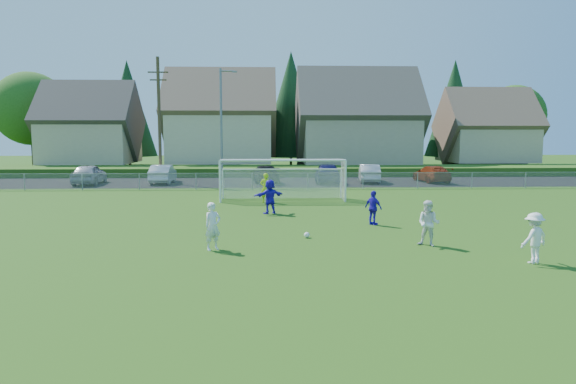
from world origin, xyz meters
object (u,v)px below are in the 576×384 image
(car_b, at_px, (163,174))
(car_d, at_px, (265,174))
(car_g, at_px, (432,174))
(player_white_c, at_px, (534,238))
(car_a, at_px, (89,174))
(car_e, at_px, (327,173))
(soccer_goal, at_px, (283,173))
(player_blue_a, at_px, (373,208))
(player_blue_b, at_px, (270,196))
(car_f, at_px, (369,173))
(player_white_a, at_px, (213,226))
(goalkeeper, at_px, (266,188))
(soccer_ball, at_px, (307,235))
(player_white_b, at_px, (429,223))

(car_b, xyz_separation_m, car_d, (8.25, 0.23, -0.04))
(car_g, bearing_deg, player_white_c, 73.95)
(car_a, height_order, car_e, car_e)
(car_e, distance_m, soccer_goal, 11.36)
(car_a, relative_size, car_b, 1.04)
(player_blue_a, xyz_separation_m, player_blue_b, (-4.51, 3.40, 0.11))
(player_white_c, bearing_deg, player_blue_a, -87.54)
(car_f, bearing_deg, player_white_a, 74.66)
(player_white_a, distance_m, car_e, 24.81)
(player_white_a, height_order, car_b, player_white_a)
(goalkeeper, xyz_separation_m, car_e, (4.98, 11.72, -0.04))
(player_white_c, relative_size, car_d, 0.33)
(car_a, relative_size, car_g, 1.01)
(car_a, relative_size, car_e, 0.98)
(player_white_a, bearing_deg, soccer_ball, -6.95)
(car_e, bearing_deg, car_f, -170.82)
(car_d, bearing_deg, car_g, 172.68)
(car_f, height_order, soccer_goal, soccer_goal)
(player_white_c, bearing_deg, car_g, -126.59)
(soccer_ball, height_order, car_b, car_b)
(player_blue_b, bearing_deg, car_d, -117.09)
(goalkeeper, bearing_deg, car_a, -42.46)
(soccer_ball, relative_size, player_white_b, 0.13)
(car_a, distance_m, car_b, 5.68)
(player_blue_a, relative_size, player_blue_b, 0.88)
(player_blue_a, bearing_deg, car_d, -25.52)
(player_blue_b, distance_m, car_d, 16.38)
(player_white_b, relative_size, car_a, 0.35)
(player_white_b, distance_m, car_a, 30.46)
(player_blue_b, height_order, car_e, player_blue_b)
(car_d, distance_m, car_g, 13.72)
(car_f, xyz_separation_m, soccer_goal, (-7.46, -10.97, 0.89))
(soccer_ball, bearing_deg, soccer_goal, 92.95)
(car_a, xyz_separation_m, car_g, (27.60, 0.69, -0.13))
(player_white_b, relative_size, player_blue_b, 0.95)
(player_white_c, height_order, car_d, player_white_c)
(car_a, relative_size, car_d, 0.98)
(car_a, distance_m, car_f, 22.43)
(goalkeeper, relative_size, car_a, 0.36)
(soccer_goal, bearing_deg, car_a, 145.64)
(player_blue_b, height_order, soccer_goal, soccer_goal)
(player_white_b, distance_m, goalkeeper, 13.20)
(player_white_b, distance_m, soccer_goal, 13.84)
(player_white_c, bearing_deg, goalkeeper, -85.13)
(soccer_ball, distance_m, player_white_c, 7.90)
(player_white_c, height_order, car_b, player_white_c)
(soccer_goal, bearing_deg, car_d, 95.52)
(car_d, bearing_deg, car_a, -2.86)
(player_white_a, xyz_separation_m, car_a, (-12.16, 23.48, -0.02))
(soccer_ball, relative_size, soccer_goal, 0.03)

